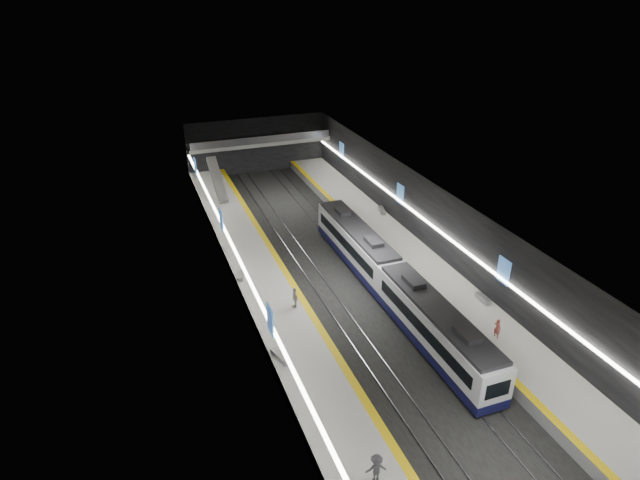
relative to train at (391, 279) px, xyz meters
name	(u,v)px	position (x,y,z in m)	size (l,w,h in m)	color
ground	(352,291)	(-2.50, 2.63, -2.20)	(70.00, 70.00, 0.00)	black
ceiling	(355,212)	(-2.50, 2.63, 5.80)	(20.00, 70.00, 0.04)	beige
wall_left	(244,272)	(-12.50, 2.63, 1.80)	(0.04, 70.00, 8.00)	black
wall_right	(450,236)	(7.50, 2.63, 1.80)	(0.04, 70.00, 8.00)	black
wall_back	(257,145)	(-2.50, 37.63, 1.80)	(20.00, 0.04, 8.00)	black
platform_left	(274,302)	(-10.00, 2.63, -1.70)	(5.00, 70.00, 1.00)	slate
tile_surface_left	(274,297)	(-10.00, 2.63, -1.19)	(5.00, 70.00, 0.02)	#A2A29D
tactile_strip_left	(298,292)	(-7.80, 2.63, -1.18)	(0.60, 70.00, 0.02)	#DFB60B
platform_right	(424,272)	(5.00, 2.63, -1.70)	(5.00, 70.00, 1.00)	slate
tile_surface_right	(424,267)	(5.00, 2.63, -1.19)	(5.00, 70.00, 0.02)	#A2A29D
tactile_strip_right	(404,271)	(2.80, 2.63, -1.18)	(0.60, 70.00, 0.02)	#DFB60B
rails	(352,290)	(-2.50, 2.63, -2.14)	(6.52, 70.00, 0.12)	gray
train	(391,279)	(0.00, 0.00, 0.00)	(2.69, 30.04, 3.60)	#0F1039
ad_posters	(349,243)	(-2.50, 3.63, 2.30)	(19.94, 53.50, 2.20)	#3E72BB
cove_light_left	(246,274)	(-12.30, 2.63, 1.60)	(0.25, 68.60, 0.12)	white
cove_light_right	(448,238)	(7.30, 2.63, 1.60)	(0.25, 68.60, 0.12)	white
mezzanine_bridge	(260,142)	(-2.50, 35.56, 2.84)	(20.00, 3.00, 1.50)	gray
escalator	(217,179)	(-10.00, 28.63, 0.70)	(1.20, 8.00, 0.60)	#99999E
bench_left_near	(280,356)	(-11.88, -5.57, -0.96)	(0.53, 1.90, 0.47)	#99999E
bench_left_far	(241,276)	(-12.00, 6.92, -0.99)	(0.47, 1.68, 0.41)	#99999E
bench_right_near	(483,299)	(6.78, -4.20, -0.99)	(0.48, 1.72, 0.42)	#99999E
bench_right_far	(382,210)	(7.00, 15.94, -0.96)	(0.53, 1.92, 0.47)	#99999E
passenger_right_a	(497,328)	(4.67, -8.86, -0.38)	(0.59, 0.39, 1.62)	#B14D42
passenger_left_a	(295,297)	(-8.77, 0.53, -0.24)	(1.12, 0.47, 1.91)	beige
passenger_left_b	(376,468)	(-9.83, -17.47, -0.27)	(1.19, 0.69, 1.85)	#3A3940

